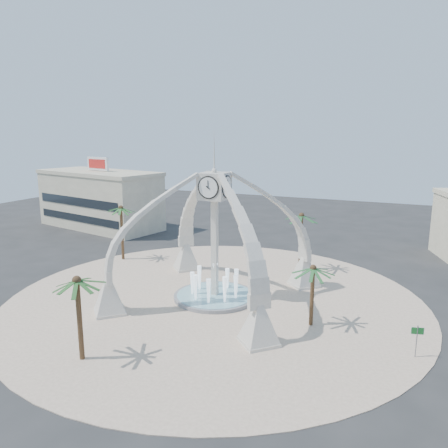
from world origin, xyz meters
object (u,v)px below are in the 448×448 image
at_px(palm_north, 302,216).
at_px(palm_south, 77,282).
at_px(fountain, 215,296).
at_px(palm_east, 313,269).
at_px(palm_west, 121,209).
at_px(street_sign, 417,335).
at_px(clock_tower, 215,234).

relative_size(palm_north, palm_south, 1.10).
relative_size(fountain, palm_east, 1.40).
distance_m(palm_west, palm_south, 25.29).
bearing_deg(palm_north, palm_west, -167.23).
height_order(fountain, palm_east, palm_east).
height_order(palm_west, street_sign, palm_west).
bearing_deg(palm_east, palm_south, -138.01).
height_order(palm_west, palm_north, palm_west).
xyz_separation_m(fountain, palm_south, (-3.65, -14.47, 5.57)).
xyz_separation_m(palm_east, palm_south, (-13.63, -12.26, 0.89)).
height_order(fountain, palm_west, palm_west).
height_order(palm_east, street_sign, palm_east).
height_order(fountain, street_sign, fountain).
distance_m(palm_north, palm_south, 28.20).
relative_size(palm_south, street_sign, 2.71).
bearing_deg(fountain, palm_north, 66.69).
bearing_deg(palm_south, street_sign, 24.73).
bearing_deg(clock_tower, palm_south, -104.17).
distance_m(fountain, palm_north, 14.71).
xyz_separation_m(clock_tower, fountain, (0.00, 0.00, -6.20)).
bearing_deg(palm_south, clock_tower, 75.83).
distance_m(palm_east, palm_south, 18.36).
bearing_deg(fountain, street_sign, -13.85).
relative_size(fountain, street_sign, 3.24).
bearing_deg(palm_north, fountain, -113.31).
xyz_separation_m(clock_tower, palm_north, (5.28, 12.26, -0.04)).
bearing_deg(palm_south, fountain, 75.83).
xyz_separation_m(palm_west, palm_north, (21.72, 4.92, -0.12)).
bearing_deg(palm_east, palm_north, 107.96).
height_order(palm_north, street_sign, palm_north).
xyz_separation_m(palm_east, palm_north, (-4.69, 14.47, 1.49)).
relative_size(palm_east, palm_south, 0.85).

